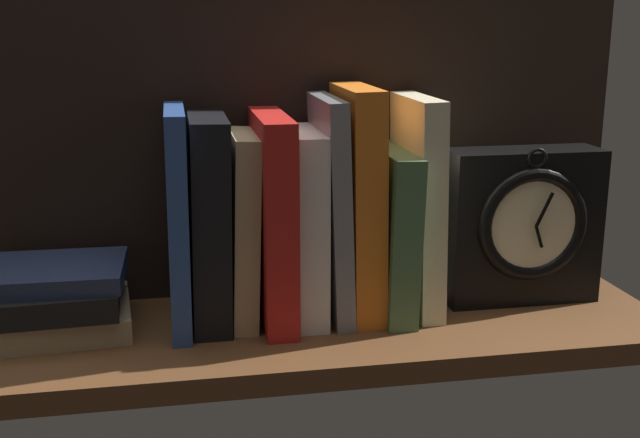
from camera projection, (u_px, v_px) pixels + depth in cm
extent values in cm
cube|color=brown|center=(300.00, 333.00, 88.83)|extent=(83.11, 24.58, 2.50)
cube|color=black|center=(283.00, 138.00, 94.87)|extent=(83.11, 1.20, 38.29)
cube|color=#2D4C8E|center=(178.00, 219.00, 85.86)|extent=(2.31, 14.88, 24.02)
cube|color=black|center=(209.00, 221.00, 86.58)|extent=(4.48, 12.98, 23.13)
cube|color=tan|center=(243.00, 228.00, 87.48)|extent=(3.44, 12.04, 21.23)
cube|color=red|center=(273.00, 218.00, 87.83)|extent=(3.54, 16.60, 23.14)
cube|color=silver|center=(305.00, 225.00, 88.71)|extent=(3.27, 13.41, 21.30)
cube|color=gray|center=(331.00, 208.00, 88.79)|extent=(3.06, 13.78, 24.95)
cube|color=orange|center=(358.00, 202.00, 89.22)|extent=(3.97, 13.48, 26.01)
cube|color=#476B44|center=(389.00, 231.00, 90.76)|extent=(3.75, 15.60, 18.96)
cube|color=beige|center=(417.00, 205.00, 90.63)|extent=(3.35, 13.30, 24.81)
cube|color=black|center=(521.00, 225.00, 94.10)|extent=(18.35, 6.30, 18.35)
torus|color=black|center=(534.00, 225.00, 90.49)|extent=(13.46, 1.65, 13.46)
cylinder|color=beige|center=(534.00, 225.00, 90.49)|extent=(10.86, 0.60, 10.86)
cube|color=black|center=(539.00, 237.00, 90.40)|extent=(1.15, 0.30, 2.61)
cube|color=black|center=(544.00, 210.00, 89.68)|extent=(2.02, 0.30, 4.00)
torus|color=black|center=(537.00, 158.00, 88.94)|extent=(2.44, 0.44, 2.44)
cube|color=#9E8966|center=(57.00, 318.00, 86.21)|extent=(16.51, 14.44, 2.81)
cube|color=black|center=(49.00, 296.00, 84.90)|extent=(15.31, 13.62, 2.75)
cube|color=#232D4C|center=(54.00, 273.00, 84.80)|extent=(15.03, 12.14, 1.99)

